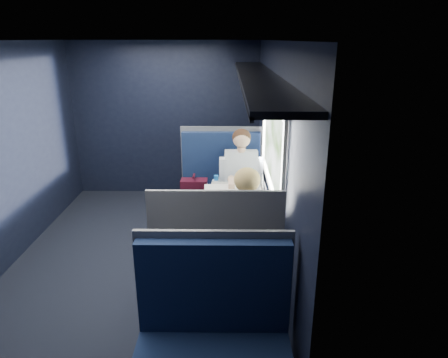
{
  "coord_description": "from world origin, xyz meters",
  "views": [
    {
      "loc": [
        0.94,
        -3.87,
        2.31
      ],
      "look_at": [
        0.9,
        0.0,
        0.95
      ],
      "focal_mm": 32.0,
      "sensor_mm": 36.0,
      "label": 1
    }
  ],
  "objects_px": {
    "seat_bay_far": "(217,271)",
    "man": "(241,178)",
    "seat_bay_near": "(220,195)",
    "table": "(237,205)",
    "bottle_small": "(253,179)",
    "cup": "(253,180)",
    "seat_row_back": "(213,349)",
    "seat_row_front": "(222,173)",
    "woman": "(246,229)",
    "laptop": "(258,193)"
  },
  "relations": [
    {
      "from": "seat_bay_far",
      "to": "man",
      "type": "bearing_deg",
      "value": 80.97
    },
    {
      "from": "table",
      "to": "cup",
      "type": "xyz_separation_m",
      "value": [
        0.2,
        0.44,
        0.12
      ]
    },
    {
      "from": "seat_row_back",
      "to": "man",
      "type": "bearing_deg",
      "value": 84.28
    },
    {
      "from": "seat_bay_near",
      "to": "man",
      "type": "bearing_deg",
      "value": -32.75
    },
    {
      "from": "seat_bay_near",
      "to": "seat_row_back",
      "type": "bearing_deg",
      "value": -89.73
    },
    {
      "from": "seat_row_front",
      "to": "laptop",
      "type": "xyz_separation_m",
      "value": [
        0.4,
        -1.81,
        0.39
      ]
    },
    {
      "from": "laptop",
      "to": "seat_row_back",
      "type": "bearing_deg",
      "value": -102.59
    },
    {
      "from": "man",
      "to": "bottle_small",
      "type": "xyz_separation_m",
      "value": [
        0.12,
        -0.35,
        0.11
      ]
    },
    {
      "from": "seat_bay_near",
      "to": "laptop",
      "type": "relative_size",
      "value": 3.89
    },
    {
      "from": "seat_bay_far",
      "to": "seat_row_back",
      "type": "relative_size",
      "value": 1.09
    },
    {
      "from": "cup",
      "to": "bottle_small",
      "type": "bearing_deg",
      "value": -94.8
    },
    {
      "from": "man",
      "to": "laptop",
      "type": "bearing_deg",
      "value": -78.13
    },
    {
      "from": "man",
      "to": "seat_bay_near",
      "type": "bearing_deg",
      "value": 147.25
    },
    {
      "from": "table",
      "to": "seat_bay_near",
      "type": "xyz_separation_m",
      "value": [
        -0.2,
        0.87,
        -0.24
      ]
    },
    {
      "from": "man",
      "to": "cup",
      "type": "bearing_deg",
      "value": -63.51
    },
    {
      "from": "seat_row_back",
      "to": "bottle_small",
      "type": "bearing_deg",
      "value": 80.18
    },
    {
      "from": "seat_bay_far",
      "to": "woman",
      "type": "distance_m",
      "value": 0.43
    },
    {
      "from": "seat_row_front",
      "to": "cup",
      "type": "xyz_separation_m",
      "value": [
        0.38,
        -1.36,
        0.37
      ]
    },
    {
      "from": "seat_row_front",
      "to": "seat_bay_far",
      "type": "bearing_deg",
      "value": -90.0
    },
    {
      "from": "seat_row_front",
      "to": "woman",
      "type": "relative_size",
      "value": 0.88
    },
    {
      "from": "woman",
      "to": "cup",
      "type": "relative_size",
      "value": 16.39
    },
    {
      "from": "bottle_small",
      "to": "cup",
      "type": "bearing_deg",
      "value": 85.2
    },
    {
      "from": "seat_bay_near",
      "to": "bottle_small",
      "type": "bearing_deg",
      "value": -53.39
    },
    {
      "from": "seat_row_front",
      "to": "bottle_small",
      "type": "bearing_deg",
      "value": -75.59
    },
    {
      "from": "seat_row_back",
      "to": "laptop",
      "type": "bearing_deg",
      "value": 77.41
    },
    {
      "from": "seat_bay_near",
      "to": "seat_row_front",
      "type": "xyz_separation_m",
      "value": [
        0.01,
        0.93,
        -0.01
      ]
    },
    {
      "from": "woman",
      "to": "laptop",
      "type": "xyz_separation_m",
      "value": [
        0.15,
        0.7,
        0.07
      ]
    },
    {
      "from": "seat_bay_far",
      "to": "bottle_small",
      "type": "distance_m",
      "value": 1.35
    },
    {
      "from": "table",
      "to": "seat_bay_far",
      "type": "height_order",
      "value": "seat_bay_far"
    },
    {
      "from": "man",
      "to": "cup",
      "type": "relative_size",
      "value": 16.39
    },
    {
      "from": "seat_bay_near",
      "to": "woman",
      "type": "distance_m",
      "value": 1.63
    },
    {
      "from": "seat_row_front",
      "to": "woman",
      "type": "xyz_separation_m",
      "value": [
        0.25,
        -2.5,
        0.32
      ]
    },
    {
      "from": "man",
      "to": "woman",
      "type": "height_order",
      "value": "same"
    },
    {
      "from": "seat_bay_near",
      "to": "seat_row_front",
      "type": "relative_size",
      "value": 1.09
    },
    {
      "from": "woman",
      "to": "laptop",
      "type": "relative_size",
      "value": 4.08
    },
    {
      "from": "seat_bay_far",
      "to": "man",
      "type": "distance_m",
      "value": 1.62
    },
    {
      "from": "woman",
      "to": "bottle_small",
      "type": "relative_size",
      "value": 6.34
    },
    {
      "from": "seat_bay_far",
      "to": "seat_row_back",
      "type": "height_order",
      "value": "seat_bay_far"
    },
    {
      "from": "table",
      "to": "man",
      "type": "xyz_separation_m",
      "value": [
        0.07,
        0.7,
        0.06
      ]
    },
    {
      "from": "seat_bay_far",
      "to": "woman",
      "type": "xyz_separation_m",
      "value": [
        0.25,
        0.17,
        0.31
      ]
    },
    {
      "from": "man",
      "to": "laptop",
      "type": "distance_m",
      "value": 0.73
    },
    {
      "from": "seat_row_back",
      "to": "man",
      "type": "distance_m",
      "value": 2.53
    },
    {
      "from": "seat_row_back",
      "to": "laptop",
      "type": "xyz_separation_m",
      "value": [
        0.4,
        1.79,
        0.39
      ]
    },
    {
      "from": "man",
      "to": "cup",
      "type": "height_order",
      "value": "man"
    },
    {
      "from": "man",
      "to": "bottle_small",
      "type": "relative_size",
      "value": 6.34
    },
    {
      "from": "table",
      "to": "bottle_small",
      "type": "distance_m",
      "value": 0.43
    },
    {
      "from": "table",
      "to": "seat_bay_near",
      "type": "height_order",
      "value": "seat_bay_near"
    },
    {
      "from": "seat_bay_near",
      "to": "seat_row_back",
      "type": "xyz_separation_m",
      "value": [
        0.01,
        -2.66,
        -0.01
      ]
    },
    {
      "from": "woman",
      "to": "bottle_small",
      "type": "distance_m",
      "value": 1.07
    },
    {
      "from": "seat_bay_near",
      "to": "bottle_small",
      "type": "relative_size",
      "value": 6.04
    }
  ]
}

